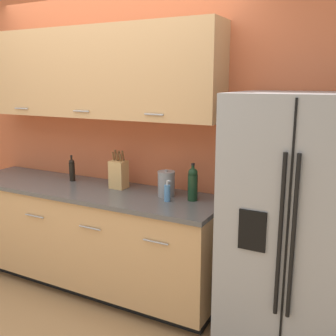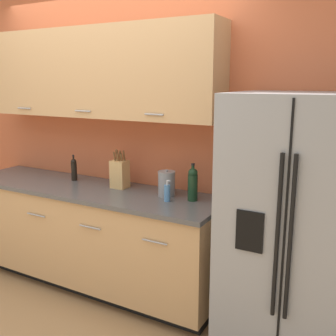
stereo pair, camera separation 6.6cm
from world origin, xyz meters
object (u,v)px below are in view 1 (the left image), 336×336
object	(u,v)px
oil_bottle	(72,169)
knife_block	(119,174)
soap_dispenser	(167,193)
refrigerator	(298,229)
steel_canister	(166,184)
wine_bottle	(193,183)

from	to	relation	value
oil_bottle	knife_block	bearing A→B (deg)	-0.37
soap_dispenser	refrigerator	bearing A→B (deg)	-1.94
knife_block	steel_canister	xyz separation A→B (m)	(0.47, -0.02, -0.02)
knife_block	soap_dispenser	bearing A→B (deg)	-14.86
oil_bottle	refrigerator	bearing A→B (deg)	-5.08
soap_dispenser	steel_canister	distance (m)	0.15
soap_dispenser	steel_canister	bearing A→B (deg)	120.99
refrigerator	soap_dispenser	xyz separation A→B (m)	(-0.96, 0.03, 0.10)
knife_block	wine_bottle	xyz separation A→B (m)	(0.70, -0.03, 0.01)
refrigerator	soap_dispenser	distance (m)	0.97
refrigerator	wine_bottle	world-z (taller)	refrigerator
oil_bottle	steel_canister	xyz separation A→B (m)	(0.98, -0.02, -0.01)
refrigerator	oil_bottle	world-z (taller)	refrigerator
refrigerator	knife_block	xyz separation A→B (m)	(-1.50, 0.18, 0.16)
wine_bottle	steel_canister	bearing A→B (deg)	176.90
refrigerator	soap_dispenser	bearing A→B (deg)	178.06
refrigerator	wine_bottle	distance (m)	0.83
soap_dispenser	knife_block	bearing A→B (deg)	165.14
wine_bottle	refrigerator	bearing A→B (deg)	-10.11
oil_bottle	steel_canister	size ratio (longest dim) A/B	1.10
soap_dispenser	wine_bottle	bearing A→B (deg)	34.90
refrigerator	steel_canister	distance (m)	1.06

